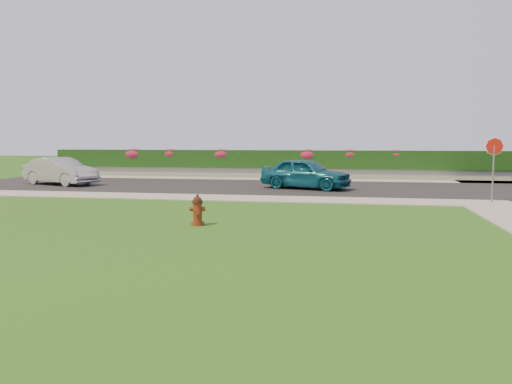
% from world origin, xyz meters
% --- Properties ---
extents(ground, '(120.00, 120.00, 0.00)m').
position_xyz_m(ground, '(0.00, 0.00, 0.00)').
color(ground, black).
rests_on(ground, ground).
extents(street_far, '(26.00, 8.00, 0.04)m').
position_xyz_m(street_far, '(-5.00, 14.00, 0.02)').
color(street_far, black).
rests_on(street_far, ground).
extents(sidewalk_far, '(24.00, 2.00, 0.04)m').
position_xyz_m(sidewalk_far, '(-6.00, 9.00, 0.02)').
color(sidewalk_far, gray).
rests_on(sidewalk_far, ground).
extents(curb_corner, '(2.00, 2.00, 0.04)m').
position_xyz_m(curb_corner, '(7.00, 9.00, 0.02)').
color(curb_corner, gray).
rests_on(curb_corner, ground).
extents(sidewalk_beyond, '(34.00, 2.00, 0.04)m').
position_xyz_m(sidewalk_beyond, '(-1.00, 19.00, 0.02)').
color(sidewalk_beyond, gray).
rests_on(sidewalk_beyond, ground).
extents(retaining_wall, '(34.00, 0.40, 0.60)m').
position_xyz_m(retaining_wall, '(-1.00, 20.50, 0.30)').
color(retaining_wall, gray).
rests_on(retaining_wall, ground).
extents(hedge, '(32.00, 0.90, 1.10)m').
position_xyz_m(hedge, '(-1.00, 20.60, 1.15)').
color(hedge, black).
rests_on(hedge, retaining_wall).
extents(fire_hydrant, '(0.44, 0.41, 0.84)m').
position_xyz_m(fire_hydrant, '(-1.92, 2.72, 0.40)').
color(fire_hydrant, '#4D1E0C').
rests_on(fire_hydrant, ground).
extents(sedan_teal, '(4.54, 2.98, 1.44)m').
position_xyz_m(sedan_teal, '(0.10, 13.22, 0.76)').
color(sedan_teal, '#0D5166').
rests_on(sedan_teal, street_far).
extents(sedan_silver, '(4.46, 2.79, 1.39)m').
position_xyz_m(sedan_silver, '(-12.44, 13.12, 0.73)').
color(sedan_silver, '#A5A6AC').
rests_on(sedan_silver, street_far).
extents(stop_sign, '(0.66, 0.08, 2.40)m').
position_xyz_m(stop_sign, '(7.25, 9.30, 1.77)').
color(stop_sign, slate).
rests_on(stop_sign, ground).
extents(flower_clump_a, '(1.43, 0.92, 0.72)m').
position_xyz_m(flower_clump_a, '(-11.72, 20.50, 1.42)').
color(flower_clump_a, '#BD2044').
rests_on(flower_clump_a, hedge).
extents(flower_clump_b, '(1.25, 0.81, 0.63)m').
position_xyz_m(flower_clump_b, '(-9.20, 20.50, 1.45)').
color(flower_clump_b, '#BD2044').
rests_on(flower_clump_b, hedge).
extents(flower_clump_c, '(1.35, 0.87, 0.67)m').
position_xyz_m(flower_clump_c, '(-5.81, 20.50, 1.43)').
color(flower_clump_c, '#BD2044').
rests_on(flower_clump_c, hedge).
extents(flower_clump_d, '(1.38, 0.89, 0.69)m').
position_xyz_m(flower_clump_d, '(-0.42, 20.50, 1.43)').
color(flower_clump_d, '#BD2044').
rests_on(flower_clump_d, hedge).
extents(flower_clump_e, '(1.21, 0.78, 0.61)m').
position_xyz_m(flower_clump_e, '(2.13, 20.50, 1.46)').
color(flower_clump_e, '#BD2044').
rests_on(flower_clump_e, hedge).
extents(flower_clump_f, '(1.15, 0.74, 0.58)m').
position_xyz_m(flower_clump_f, '(4.81, 20.50, 1.47)').
color(flower_clump_f, '#BD2044').
rests_on(flower_clump_f, hedge).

